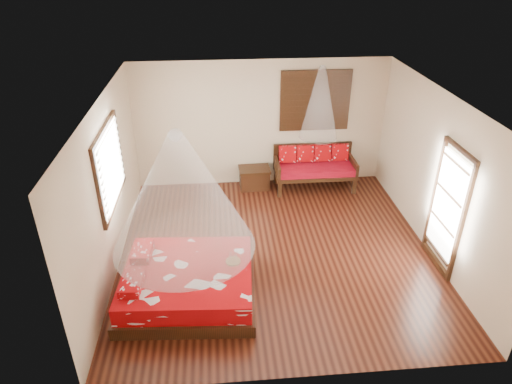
% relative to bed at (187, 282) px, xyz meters
% --- Properties ---
extents(room, '(5.54, 5.54, 2.84)m').
position_rel_bed_xyz_m(room, '(1.52, 1.06, 1.15)').
color(room, black).
rests_on(room, ground).
extents(bed, '(2.16, 1.98, 0.64)m').
position_rel_bed_xyz_m(bed, '(0.00, 0.00, 0.00)').
color(bed, black).
rests_on(bed, floor).
extents(daybed, '(1.77, 0.79, 0.94)m').
position_rel_bed_xyz_m(daybed, '(2.69, 3.44, 0.27)').
color(daybed, black).
rests_on(daybed, floor).
extents(storage_chest, '(0.70, 0.52, 0.48)m').
position_rel_bed_xyz_m(storage_chest, '(1.35, 3.51, -0.01)').
color(storage_chest, black).
rests_on(storage_chest, floor).
extents(shutter_panel, '(1.52, 0.06, 1.32)m').
position_rel_bed_xyz_m(shutter_panel, '(2.69, 3.77, 1.65)').
color(shutter_panel, black).
rests_on(shutter_panel, wall_back).
extents(window_left, '(0.10, 1.74, 1.34)m').
position_rel_bed_xyz_m(window_left, '(-1.19, 1.26, 1.45)').
color(window_left, black).
rests_on(window_left, wall_left).
extents(glazed_door, '(0.08, 1.02, 2.16)m').
position_rel_bed_xyz_m(glazed_door, '(4.23, 0.46, 0.82)').
color(glazed_door, black).
rests_on(glazed_door, floor).
extents(wine_tray, '(0.24, 0.24, 0.19)m').
position_rel_bed_xyz_m(wine_tray, '(0.72, 0.13, 0.30)').
color(wine_tray, brown).
rests_on(wine_tray, bed).
extents(mosquito_net_main, '(2.08, 2.08, 1.80)m').
position_rel_bed_xyz_m(mosquito_net_main, '(0.02, -0.00, 1.60)').
color(mosquito_net_main, white).
rests_on(mosquito_net_main, ceiling).
extents(mosquito_net_daybed, '(0.80, 0.80, 1.50)m').
position_rel_bed_xyz_m(mosquito_net_daybed, '(2.69, 3.31, 1.75)').
color(mosquito_net_daybed, white).
rests_on(mosquito_net_daybed, ceiling).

